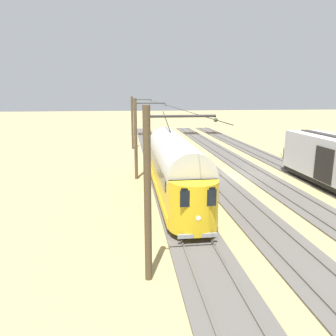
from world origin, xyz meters
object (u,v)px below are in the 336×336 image
object	(u,v)px
catenary_pole_mid_near	(137,138)
switch_stand	(283,153)
vintage_streetcar	(174,166)
catenary_pole_foreground	(133,122)
catenary_pole_mid_far	(150,193)

from	to	relation	value
catenary_pole_mid_near	switch_stand	xyz separation A→B (m)	(-16.55, -6.77, -2.85)
vintage_streetcar	catenary_pole_foreground	xyz separation A→B (m)	(2.45, -20.82, 1.30)
vintage_streetcar	catenary_pole_mid_near	bearing A→B (deg)	-64.98
catenary_pole_foreground	catenary_pole_mid_near	world-z (taller)	same
catenary_pole_mid_near	catenary_pole_mid_far	xyz separation A→B (m)	(0.00, 15.58, 0.00)
catenary_pole_mid_near	catenary_pole_mid_far	bearing A→B (deg)	90.00
switch_stand	catenary_pole_mid_far	bearing A→B (deg)	53.48
catenary_pole_foreground	switch_stand	bearing A→B (deg)	151.96
catenary_pole_foreground	switch_stand	world-z (taller)	catenary_pole_foreground
catenary_pole_mid_near	catenary_pole_mid_far	distance (m)	15.58
catenary_pole_foreground	catenary_pole_mid_near	xyz separation A→B (m)	(0.00, 15.58, 0.00)
vintage_streetcar	catenary_pole_mid_near	distance (m)	5.93
catenary_pole_foreground	catenary_pole_mid_far	xyz separation A→B (m)	(0.00, 31.15, 0.00)
catenary_pole_mid_near	vintage_streetcar	bearing A→B (deg)	115.02
catenary_pole_mid_far	switch_stand	bearing A→B (deg)	-126.52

